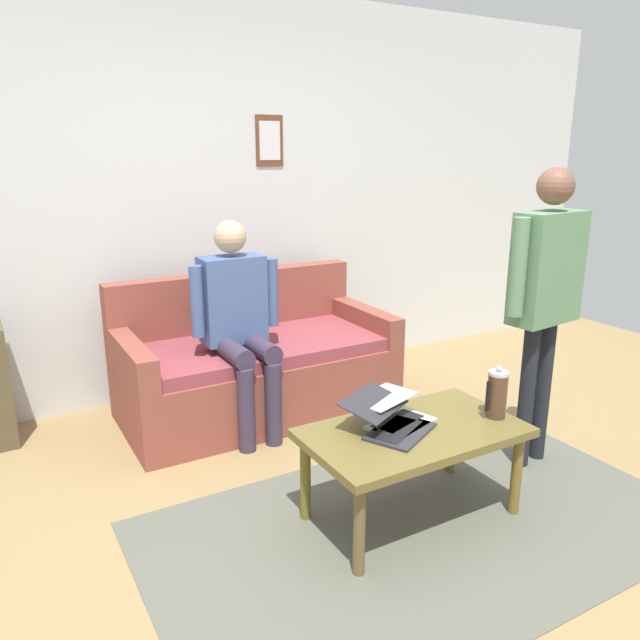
% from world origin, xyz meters
% --- Properties ---
extents(ground_plane, '(7.68, 7.68, 0.00)m').
position_xyz_m(ground_plane, '(0.00, 0.00, 0.00)').
color(ground_plane, olive).
extents(area_rug, '(2.50, 1.47, 0.01)m').
position_xyz_m(area_rug, '(-0.13, 0.00, 0.00)').
color(area_rug, '#56584C').
rests_on(area_rug, ground_plane).
extents(back_wall, '(7.04, 0.11, 2.70)m').
position_xyz_m(back_wall, '(0.00, -2.20, 1.35)').
color(back_wall, silver).
rests_on(back_wall, ground_plane).
extents(couch, '(1.72, 0.86, 0.88)m').
position_xyz_m(couch, '(0.00, -1.59, 0.31)').
color(couch, brown).
rests_on(couch, ground_plane).
extents(coffee_table, '(1.00, 0.57, 0.45)m').
position_xyz_m(coffee_table, '(-0.13, -0.10, 0.40)').
color(coffee_table, brown).
rests_on(coffee_table, ground_plane).
extents(laptop_left, '(0.39, 0.38, 0.11)m').
position_xyz_m(laptop_left, '(-0.09, -0.20, 0.49)').
color(laptop_left, silver).
rests_on(laptop_left, coffee_table).
extents(laptop_center, '(0.45, 0.46, 0.14)m').
position_xyz_m(laptop_center, '(-0.03, -0.14, 0.49)').
color(laptop_center, '#28282D').
rests_on(laptop_center, coffee_table).
extents(french_press, '(0.11, 0.09, 0.26)m').
position_xyz_m(french_press, '(-0.55, -0.01, 0.57)').
color(french_press, '#4C3323').
rests_on(french_press, coffee_table).
extents(person_standing, '(0.57, 0.22, 1.59)m').
position_xyz_m(person_standing, '(-1.03, -0.20, 1.02)').
color(person_standing, black).
rests_on(person_standing, ground_plane).
extents(person_seated, '(0.55, 0.51, 1.28)m').
position_xyz_m(person_seated, '(0.19, -1.37, 0.73)').
color(person_seated, '#372E43').
rests_on(person_seated, ground_plane).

